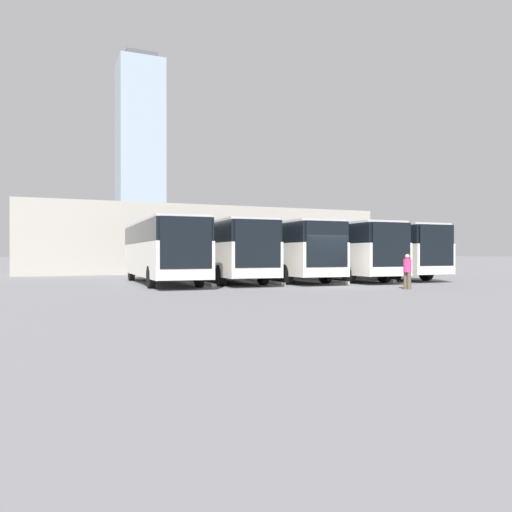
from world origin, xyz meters
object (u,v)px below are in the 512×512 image
at_px(bus_0, 375,250).
at_px(bus_4, 162,249).
at_px(bus_2, 279,250).
at_px(bus_3, 221,249).
at_px(pedestrian, 407,270).
at_px(bus_1, 334,250).

bearing_deg(bus_0, bus_4, 3.53).
relative_size(bus_2, bus_4, 1.00).
bearing_deg(bus_3, bus_2, 177.41).
bearing_deg(bus_2, bus_0, -176.19).
bearing_deg(bus_2, pedestrian, 105.50).
bearing_deg(bus_3, pedestrian, 123.77).
bearing_deg(bus_1, bus_3, -3.60).
relative_size(bus_0, bus_2, 1.00).
height_order(bus_1, pedestrian, bus_1).
distance_m(bus_1, bus_3, 7.08).
bearing_deg(bus_4, bus_2, -176.76).
height_order(bus_2, bus_3, same).
distance_m(bus_0, bus_2, 7.05).
bearing_deg(pedestrian, bus_1, 158.90).
height_order(bus_1, bus_3, same).
relative_size(bus_1, bus_4, 1.00).
height_order(bus_2, bus_4, same).
height_order(bus_1, bus_2, same).
height_order(bus_0, bus_1, same).
bearing_deg(bus_4, bus_0, -176.47).
height_order(bus_1, bus_4, same).
relative_size(bus_0, pedestrian, 7.44).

